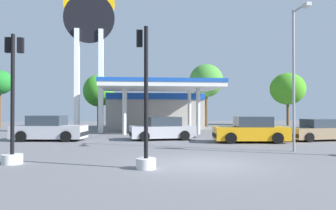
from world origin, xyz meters
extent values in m
plane|color=slate|center=(0.00, 0.00, 0.00)|extent=(90.00, 90.00, 0.00)
cube|color=#ADA89E|center=(-0.16, 23.52, 1.83)|extent=(9.85, 6.36, 3.66)
cube|color=#194CB2|center=(-0.16, 20.29, 3.31)|extent=(9.85, 0.12, 0.60)
cube|color=white|center=(-0.16, 16.39, 3.96)|extent=(9.97, 7.31, 0.35)
cube|color=#194CB2|center=(-0.16, 16.39, 4.28)|extent=(10.07, 7.41, 0.30)
cylinder|color=silver|center=(-3.15, 14.37, 1.89)|extent=(0.32, 0.32, 3.78)
cylinder|color=silver|center=(2.83, 14.37, 1.89)|extent=(0.32, 0.32, 3.78)
cylinder|color=silver|center=(-3.15, 18.40, 1.89)|extent=(0.32, 0.32, 3.78)
cylinder|color=silver|center=(2.83, 18.40, 1.89)|extent=(0.32, 0.32, 3.78)
cube|color=#4C4C51|center=(-0.16, 16.39, 0.55)|extent=(0.90, 0.60, 1.10)
cube|color=white|center=(-7.20, 16.50, 4.44)|extent=(0.40, 0.56, 8.88)
cube|color=white|center=(-5.19, 16.50, 4.44)|extent=(0.40, 0.56, 8.88)
cylinder|color=black|center=(-6.19, 16.50, 9.85)|extent=(4.32, 0.22, 4.32)
cylinder|color=#F2B20C|center=(-6.19, 16.52, 11.15)|extent=(4.32, 0.22, 4.32)
cube|color=white|center=(-6.19, 16.56, 10.50)|extent=(3.98, 0.08, 0.78)
cylinder|color=black|center=(8.25, 7.06, 0.30)|extent=(0.61, 0.29, 0.59)
cylinder|color=black|center=(8.02, 8.63, 0.30)|extent=(0.61, 0.29, 0.59)
cylinder|color=black|center=(10.40, 8.98, 0.30)|extent=(0.61, 0.29, 0.59)
cube|color=#8C7556|center=(9.32, 8.02, 0.49)|extent=(4.07, 2.17, 0.70)
cube|color=#2D3842|center=(9.46, 8.04, 1.10)|extent=(2.03, 1.69, 0.59)
cube|color=black|center=(7.44, 7.74, 0.39)|extent=(0.33, 1.54, 0.22)
cylinder|color=black|center=(-1.76, 8.71, 0.32)|extent=(0.66, 0.29, 0.64)
cylinder|color=black|center=(-1.94, 10.43, 0.32)|extent=(0.66, 0.29, 0.64)
cylinder|color=black|center=(0.84, 8.99, 0.32)|extent=(0.66, 0.29, 0.64)
cylinder|color=black|center=(0.66, 10.71, 0.32)|extent=(0.66, 0.29, 0.64)
cube|color=#B2B2BA|center=(-0.55, 9.71, 0.53)|extent=(4.38, 2.20, 0.76)
cube|color=#2D3842|center=(-0.40, 9.73, 1.19)|extent=(2.16, 1.77, 0.64)
cube|color=black|center=(-2.61, 9.49, 0.42)|extent=(0.30, 1.68, 0.24)
cylinder|color=black|center=(-6.31, 10.63, 0.34)|extent=(0.71, 0.33, 0.69)
cylinder|color=black|center=(-6.57, 8.80, 0.34)|extent=(0.71, 0.33, 0.69)
cylinder|color=black|center=(-9.08, 11.02, 0.34)|extent=(0.71, 0.33, 0.69)
cylinder|color=black|center=(-9.34, 9.20, 0.34)|extent=(0.71, 0.33, 0.69)
cube|color=#B2B2BA|center=(-7.83, 9.91, 0.57)|extent=(4.73, 2.50, 0.82)
cube|color=#2D3842|center=(-7.99, 9.94, 1.28)|extent=(2.36, 1.96, 0.69)
cube|color=black|center=(-5.64, 9.60, 0.45)|extent=(0.38, 1.79, 0.26)
cylinder|color=black|center=(3.18, 6.65, 0.33)|extent=(0.69, 0.30, 0.67)
cylinder|color=black|center=(3.38, 8.44, 0.33)|extent=(0.69, 0.30, 0.67)
cylinder|color=black|center=(5.89, 6.35, 0.33)|extent=(0.69, 0.30, 0.67)
cylinder|color=black|center=(6.09, 8.14, 0.33)|extent=(0.69, 0.30, 0.67)
cube|color=orange|center=(4.64, 7.39, 0.55)|extent=(4.57, 2.32, 0.79)
cube|color=#2D3842|center=(4.79, 7.38, 1.24)|extent=(2.26, 1.85, 0.67)
cube|color=black|center=(2.50, 7.63, 0.44)|extent=(0.32, 1.75, 0.25)
cylinder|color=silver|center=(-2.09, -0.79, 0.18)|extent=(0.68, 0.68, 0.36)
cylinder|color=black|center=(-2.09, -0.79, 2.59)|extent=(0.14, 0.14, 4.47)
cube|color=black|center=(-2.31, -0.63, 4.44)|extent=(0.21, 0.20, 0.57)
sphere|color=red|center=(-2.31, -0.51, 4.62)|extent=(0.15, 0.15, 0.15)
sphere|color=#D89E0C|center=(-2.31, -0.51, 4.44)|extent=(0.15, 0.15, 0.15)
sphere|color=green|center=(-2.31, -0.51, 4.26)|extent=(0.15, 0.15, 0.15)
cylinder|color=silver|center=(-6.95, 0.77, 0.18)|extent=(0.74, 0.74, 0.35)
cylinder|color=black|center=(-6.95, 0.77, 2.58)|extent=(0.14, 0.14, 4.45)
cube|color=black|center=(-7.17, 0.93, 4.42)|extent=(0.21, 0.20, 0.57)
sphere|color=red|center=(-7.17, 1.06, 4.60)|extent=(0.15, 0.15, 0.15)
sphere|color=#D89E0C|center=(-7.17, 1.06, 4.42)|extent=(0.15, 0.15, 0.15)
sphere|color=green|center=(-7.17, 1.06, 4.24)|extent=(0.15, 0.15, 0.15)
cube|color=black|center=(-6.73, 0.93, 4.42)|extent=(0.21, 0.20, 0.57)
sphere|color=red|center=(-6.73, 1.06, 4.60)|extent=(0.15, 0.15, 0.15)
sphere|color=#D89E0C|center=(-6.73, 1.06, 4.42)|extent=(0.15, 0.15, 0.15)
sphere|color=green|center=(-6.73, 1.06, 4.24)|extent=(0.15, 0.15, 0.15)
cylinder|color=brown|center=(-6.47, 27.42, 1.44)|extent=(0.31, 0.31, 2.89)
ellipsoid|color=#368E23|center=(-6.47, 27.42, 4.24)|extent=(3.60, 3.60, 3.78)
cylinder|color=brown|center=(6.18, 25.85, 1.97)|extent=(0.36, 0.36, 3.93)
ellipsoid|color=#438B33|center=(6.18, 25.85, 5.42)|extent=(3.97, 3.97, 3.88)
cylinder|color=brown|center=(16.94, 27.20, 1.49)|extent=(0.32, 0.32, 2.97)
ellipsoid|color=#419120|center=(16.94, 27.20, 4.61)|extent=(4.36, 4.36, 4.00)
cylinder|color=gray|center=(5.15, 3.00, 3.40)|extent=(0.12, 0.12, 6.80)
cylinder|color=gray|center=(5.15, 2.40, 6.70)|extent=(0.09, 1.20, 0.09)
cube|color=beige|center=(5.15, 1.80, 6.65)|extent=(0.24, 0.44, 0.16)
camera|label=1|loc=(-2.58, -11.83, 2.00)|focal=34.90mm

